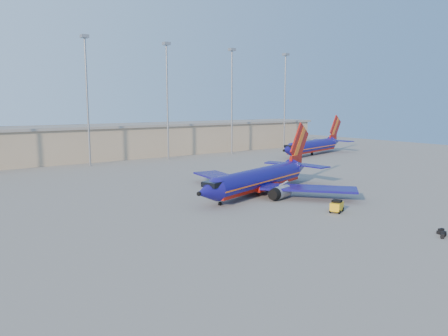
# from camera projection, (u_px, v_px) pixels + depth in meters

# --- Properties ---
(ground) EXTENTS (220.00, 220.00, 0.00)m
(ground) POSITION_uv_depth(u_px,v_px,m) (230.00, 198.00, 64.46)
(ground) COLOR slate
(ground) RESTS_ON ground
(terminal_building) EXTENTS (122.00, 16.00, 8.50)m
(terminal_building) POSITION_uv_depth(u_px,v_px,m) (130.00, 140.00, 116.03)
(terminal_building) COLOR gray
(terminal_building) RESTS_ON ground
(light_mast_row) EXTENTS (101.60, 1.60, 28.65)m
(light_mast_row) POSITION_uv_depth(u_px,v_px,m) (129.00, 88.00, 101.59)
(light_mast_row) COLOR gray
(light_mast_row) RESTS_ON ground
(aircraft_main) EXTENTS (30.35, 28.73, 10.58)m
(aircraft_main) POSITION_uv_depth(u_px,v_px,m) (261.00, 179.00, 67.87)
(aircraft_main) COLOR navy
(aircraft_main) RESTS_ON ground
(aircraft_second) EXTENTS (30.85, 14.20, 10.62)m
(aircraft_second) POSITION_uv_depth(u_px,v_px,m) (314.00, 146.00, 118.96)
(aircraft_second) COLOR navy
(aircraft_second) RESTS_ON ground
(baggage_tug) EXTENTS (2.56, 2.11, 1.59)m
(baggage_tug) POSITION_uv_depth(u_px,v_px,m) (337.00, 206.00, 56.15)
(baggage_tug) COLOR gold
(baggage_tug) RESTS_ON ground
(luggage_pile) EXTENTS (3.81, 2.92, 0.54)m
(luggage_pile) POSITION_uv_depth(u_px,v_px,m) (447.00, 234.00, 46.09)
(luggage_pile) COLOR black
(luggage_pile) RESTS_ON ground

